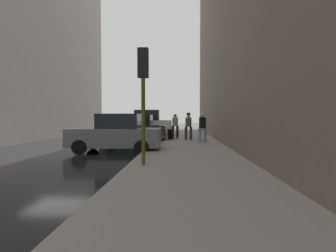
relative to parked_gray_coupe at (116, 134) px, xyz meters
The scene contains 11 objects.
ground_plane 2.80m from the parked_gray_coupe, behind, with size 120.00×120.00×0.00m, color black.
sidewalk 3.46m from the parked_gray_coupe, ahead, with size 4.00×40.00×0.15m, color gray.
parked_gray_coupe is the anchor object (origin of this frame).
parked_dark_green_sedan 5.12m from the parked_gray_coupe, 90.00° to the left, with size 4.22×2.09×1.79m.
parked_white_van 10.36m from the parked_gray_coupe, 90.00° to the left, with size 4.65×2.17×2.25m.
fire_hydrant 3.89m from the parked_gray_coupe, 62.25° to the left, with size 0.42×0.22×0.70m.
traffic_light 4.83m from the parked_gray_coupe, 65.33° to the right, with size 0.32×0.32×3.60m.
pedestrian_in_tan_coat 6.87m from the parked_gray_coupe, 67.36° to the left, with size 0.51×0.43×1.71m.
pedestrian_in_jeans 5.32m from the parked_gray_coupe, 36.23° to the left, with size 0.52×0.46×1.71m.
pedestrian_with_beanie 6.26m from the parked_gray_coupe, 55.54° to the left, with size 0.52×0.46×1.78m.
rolling_suitcase 6.05m from the parked_gray_coupe, 67.10° to the left, with size 0.41×0.59×1.04m.
Camera 1 is at (5.65, -11.76, 1.63)m, focal length 28.00 mm.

